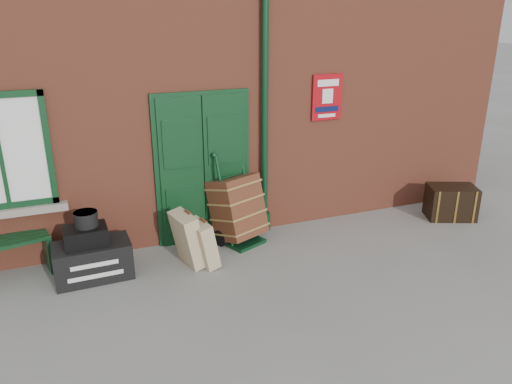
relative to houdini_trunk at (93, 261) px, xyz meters
name	(u,v)px	position (x,y,z in m)	size (l,w,h in m)	color
ground	(259,281)	(1.99, -0.87, -0.24)	(80.00, 80.00, 0.00)	gray
station_building	(186,79)	(1.98, 2.62, 1.92)	(10.30, 4.30, 4.36)	#9A4831
houdini_trunk	(93,261)	(0.00, 0.00, 0.00)	(0.97, 0.53, 0.49)	black
strongbox	(86,236)	(-0.05, 0.00, 0.36)	(0.53, 0.39, 0.24)	black
hatbox	(86,219)	(-0.02, 0.03, 0.58)	(0.29, 0.29, 0.19)	black
suitcase_back	(188,239)	(1.25, -0.10, 0.14)	(0.21, 0.53, 0.74)	tan
suitcase_front	(203,243)	(1.43, -0.20, 0.09)	(0.19, 0.48, 0.63)	tan
porter_trolley	(237,209)	(2.12, 0.35, 0.28)	(0.88, 0.91, 1.36)	#0D351B
dark_trunk	(451,202)	(5.76, -0.09, 0.03)	(0.77, 0.50, 0.55)	black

